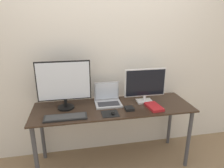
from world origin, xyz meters
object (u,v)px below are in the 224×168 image
object	(u,v)px
monitor_right	(145,84)
power_brick	(129,109)
laptop	(108,98)
keyboard	(66,117)
mouse	(113,113)
book	(154,107)
monitor_left	(64,83)

from	to	relation	value
monitor_right	power_brick	bearing A→B (deg)	-142.95
monitor_right	laptop	xyz separation A→B (m)	(-0.45, 0.05, -0.16)
keyboard	power_brick	xyz separation A→B (m)	(0.70, 0.06, 0.01)
monitor_right	laptop	distance (m)	0.48
mouse	book	world-z (taller)	mouse
monitor_left	book	size ratio (longest dim) A/B	2.32
monitor_left	mouse	distance (m)	0.63
monitor_right	keyboard	size ratio (longest dim) A/B	1.13
monitor_right	book	world-z (taller)	monitor_right
laptop	power_brick	world-z (taller)	laptop
laptop	mouse	distance (m)	0.31
monitor_left	mouse	world-z (taller)	monitor_left
keyboard	book	bearing A→B (deg)	3.02
monitor_right	power_brick	xyz separation A→B (m)	(-0.24, -0.18, -0.21)
mouse	power_brick	distance (m)	0.22
monitor_right	mouse	xyz separation A→B (m)	(-0.45, -0.26, -0.20)
laptop	keyboard	size ratio (longest dim) A/B	0.70
monitor_left	mouse	size ratio (longest dim) A/B	9.34
book	power_brick	bearing A→B (deg)	178.42
monitor_right	laptop	world-z (taller)	monitor_right
monitor_left	keyboard	xyz separation A→B (m)	(0.00, -0.24, -0.29)
monitor_right	keyboard	bearing A→B (deg)	-165.53
laptop	power_brick	size ratio (longest dim) A/B	3.09
keyboard	mouse	distance (m)	0.49
laptop	monitor_left	bearing A→B (deg)	-174.60
laptop	book	size ratio (longest dim) A/B	1.22
monitor_left	keyboard	distance (m)	0.38
monitor_left	monitor_right	xyz separation A→B (m)	(0.94, 0.00, -0.07)
monitor_left	keyboard	bearing A→B (deg)	-89.41
keyboard	power_brick	world-z (taller)	power_brick
keyboard	power_brick	size ratio (longest dim) A/B	4.42
keyboard	mouse	world-z (taller)	mouse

